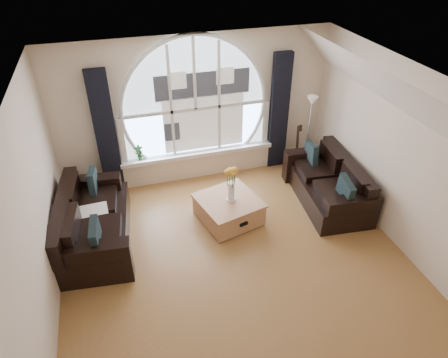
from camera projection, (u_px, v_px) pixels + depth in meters
The scene contains 20 objects.
ground at pixel (242, 273), 5.81m from camera, with size 5.00×5.50×0.01m, color brown.
ceiling at pixel (248, 96), 4.30m from camera, with size 5.00×5.50×0.01m, color silver.
wall_back at pixel (195, 110), 7.24m from camera, with size 5.00×0.01×2.70m, color beige.
wall_left at pixel (31, 236), 4.47m from camera, with size 0.01×5.50×2.70m, color beige.
wall_right at pixel (413, 168), 5.64m from camera, with size 0.01×5.50×2.70m, color beige.
attic_slope at pixel (413, 104), 5.01m from camera, with size 0.92×5.50×0.72m, color silver.
arched_window at pixel (195, 96), 7.07m from camera, with size 2.60×0.06×2.15m, color silver.
window_sill at pixel (198, 153), 7.63m from camera, with size 2.90×0.22×0.08m, color white.
window_frame at pixel (195, 97), 7.04m from camera, with size 2.76×0.08×2.15m, color white.
neighbor_house at pixel (203, 102), 7.16m from camera, with size 1.70×0.02×1.50m, color silver.
curtain_left at pixel (106, 135), 6.89m from camera, with size 0.35×0.12×2.30m, color black.
curtain_right at pixel (279, 112), 7.63m from camera, with size 0.35×0.12×2.30m, color black.
sofa_left at pixel (94, 221), 6.14m from camera, with size 0.96×1.93×0.86m, color black.
sofa_right at pixel (328, 182), 7.02m from camera, with size 0.90×1.79×0.80m, color black.
coffee_chest at pixel (229, 209), 6.68m from camera, with size 0.93×0.93×0.46m, color #A97248.
throw_blanket at pixel (90, 219), 6.04m from camera, with size 0.55×0.55×0.10m, color silver.
vase_flowers at pixel (231, 181), 6.34m from camera, with size 0.24×0.24×0.70m, color white.
floor_lamp at pixel (308, 136), 7.58m from camera, with size 0.24×0.24×1.60m, color #B2B2B2.
guitar at pixel (295, 147), 7.77m from camera, with size 0.36×0.24×1.06m, color #986631.
potted_plant at pixel (139, 153), 7.27m from camera, with size 0.16×0.11×0.30m, color #1E6023.
Camera 1 is at (-1.39, -3.82, 4.38)m, focal length 32.27 mm.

